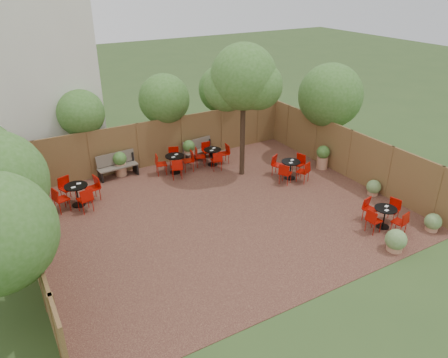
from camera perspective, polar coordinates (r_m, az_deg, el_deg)
ground at (r=15.05m, az=-0.70°, el=-4.57°), size 80.00×80.00×0.00m
courtyard_paving at (r=15.05m, az=-0.70°, el=-4.54°), size 12.00×10.00×0.02m
fence_back at (r=18.72m, az=-8.30°, el=4.88°), size 12.00×0.08×2.00m
fence_left at (r=13.12m, az=-24.38°, el=-7.07°), size 0.08×10.00×2.00m
fence_right at (r=18.01m, az=16.16°, el=3.23°), size 0.08×10.00×2.00m
neighbour_building at (r=19.74m, az=-24.87°, el=12.99°), size 5.00×4.00×8.00m
overhang_foliage at (r=14.94m, az=-9.21°, el=6.43°), size 15.97×10.71×2.74m
courtyard_tree at (r=16.61m, az=2.60°, el=12.77°), size 2.70×2.60×5.27m
park_bench_left at (r=17.96m, az=-13.96°, el=1.81°), size 1.64×0.65×0.99m
park_bench_right at (r=19.18m, az=-3.43°, el=3.96°), size 1.50×0.66×0.90m
bistro_tables at (r=16.59m, az=-1.34°, el=0.26°), size 9.88×8.82×0.92m
planters at (r=17.74m, az=-7.16°, el=2.22°), size 11.22×4.17×1.03m
low_shrubs at (r=15.19m, az=22.13°, el=-4.97°), size 2.79×3.46×0.69m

